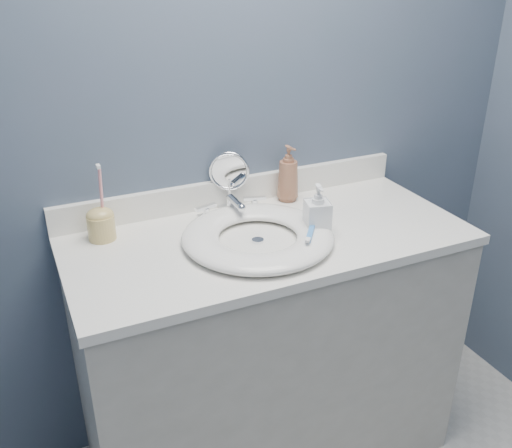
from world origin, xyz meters
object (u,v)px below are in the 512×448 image
toothbrush_holder (101,223)px  soap_bottle_clear (318,210)px  makeup_mirror (229,178)px  soap_bottle_amber (288,173)px

toothbrush_holder → soap_bottle_clear: bearing=-21.9°
toothbrush_holder → makeup_mirror: bearing=6.9°
makeup_mirror → toothbrush_holder: 0.44m
soap_bottle_amber → soap_bottle_clear: (-0.04, -0.27, -0.02)m
soap_bottle_amber → toothbrush_holder: size_ratio=0.82×
soap_bottle_amber → soap_bottle_clear: size_ratio=1.20×
makeup_mirror → soap_bottle_amber: makeup_mirror is taller
makeup_mirror → toothbrush_holder: (-0.43, -0.05, -0.05)m
soap_bottle_amber → toothbrush_holder: (-0.64, -0.03, -0.04)m
makeup_mirror → toothbrush_holder: bearing=-149.3°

